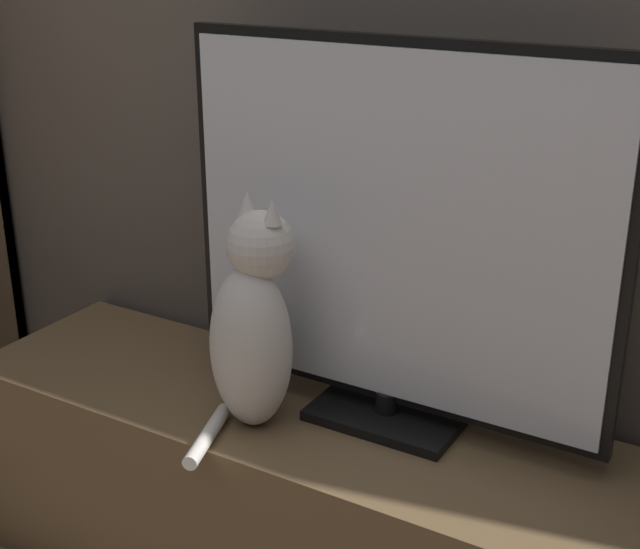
% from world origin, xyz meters
% --- Properties ---
extents(tv_stand, '(1.50, 0.42, 0.47)m').
position_xyz_m(tv_stand, '(0.00, 0.97, 0.23)').
color(tv_stand, brown).
rests_on(tv_stand, ground_plane).
extents(tv, '(0.84, 0.17, 0.73)m').
position_xyz_m(tv, '(0.14, 1.03, 0.83)').
color(tv, black).
rests_on(tv, tv_stand).
extents(cat, '(0.20, 0.31, 0.45)m').
position_xyz_m(cat, '(-0.07, 0.90, 0.66)').
color(cat, silver).
rests_on(cat, tv_stand).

